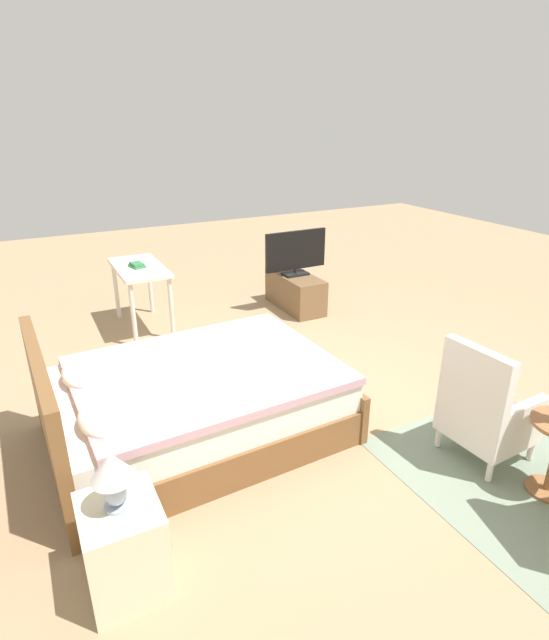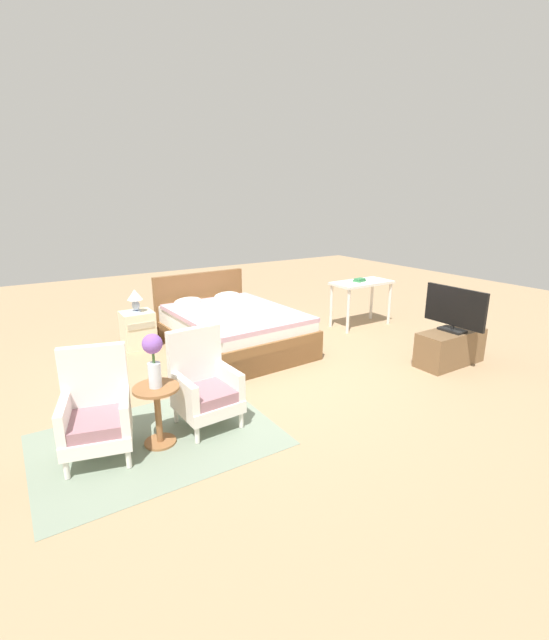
{
  "view_description": "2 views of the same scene",
  "coord_description": "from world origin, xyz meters",
  "views": [
    {
      "loc": [
        -3.33,
        1.99,
        2.36
      ],
      "look_at": [
        0.14,
        0.2,
        0.76
      ],
      "focal_mm": 28.0,
      "sensor_mm": 36.0,
      "label": 1
    },
    {
      "loc": [
        -2.75,
        -4.28,
        2.13
      ],
      "look_at": [
        -0.03,
        -0.04,
        0.67
      ],
      "focal_mm": 24.0,
      "sensor_mm": 36.0,
      "label": 2
    }
  ],
  "objects": [
    {
      "name": "table_lamp",
      "position": [
        -1.22,
        1.79,
        0.75
      ],
      "size": [
        0.22,
        0.22,
        0.33
      ],
      "color": "#9EADC6",
      "rests_on": "nightstand"
    },
    {
      "name": "vanity_desk",
      "position": [
        2.27,
        0.84,
        0.65
      ],
      "size": [
        1.04,
        0.52,
        0.76
      ],
      "color": "silver",
      "rests_on": "ground_plane"
    },
    {
      "name": "armchair_by_window_right",
      "position": [
        -1.3,
        -0.77,
        0.38
      ],
      "size": [
        0.57,
        0.57,
        0.92
      ],
      "color": "white",
      "rests_on": "floor_rug"
    },
    {
      "name": "armchair_by_window_left",
      "position": [
        -2.27,
        -0.77,
        0.38
      ],
      "size": [
        0.66,
        0.66,
        0.92
      ],
      "color": "white",
      "rests_on": "floor_rug"
    },
    {
      "name": "tv_stand",
      "position": [
        2.03,
        -1.09,
        0.23
      ],
      "size": [
        0.96,
        0.4,
        0.45
      ],
      "color": "brown",
      "rests_on": "ground_plane"
    },
    {
      "name": "nightstand",
      "position": [
        -1.22,
        1.79,
        0.27
      ],
      "size": [
        0.44,
        0.41,
        0.53
      ],
      "color": "beige",
      "rests_on": "ground_plane"
    },
    {
      "name": "ground_plane",
      "position": [
        0.0,
        0.0,
        0.0
      ],
      "size": [
        16.0,
        16.0,
        0.0
      ],
      "primitive_type": "plane",
      "color": "#A38460"
    },
    {
      "name": "tv_flatscreen",
      "position": [
        2.04,
        -1.09,
        0.75
      ],
      "size": [
        0.2,
        0.85,
        0.57
      ],
      "color": "black",
      "rests_on": "tv_stand"
    },
    {
      "name": "book_stack",
      "position": [
        2.24,
        0.87,
        0.79
      ],
      "size": [
        0.22,
        0.17,
        0.05
      ],
      "color": "#337A47",
      "rests_on": "vanity_desk"
    },
    {
      "name": "flower_vase",
      "position": [
        -1.79,
        -0.89,
        0.84
      ],
      "size": [
        0.17,
        0.17,
        0.48
      ],
      "color": "silver",
      "rests_on": "side_table"
    },
    {
      "name": "side_table",
      "position": [
        -1.79,
        -0.89,
        0.35
      ],
      "size": [
        0.4,
        0.4,
        0.55
      ],
      "color": "#936038",
      "rests_on": "ground_plane"
    },
    {
      "name": "floor_rug",
      "position": [
        -1.79,
        -0.83,
        0.0
      ],
      "size": [
        2.1,
        1.5,
        0.01
      ],
      "color": "gray",
      "rests_on": "ground_plane"
    },
    {
      "name": "bed",
      "position": [
        -0.09,
        1.04,
        0.3
      ],
      "size": [
        1.62,
        2.24,
        0.96
      ],
      "color": "brown",
      "rests_on": "ground_plane"
    }
  ]
}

